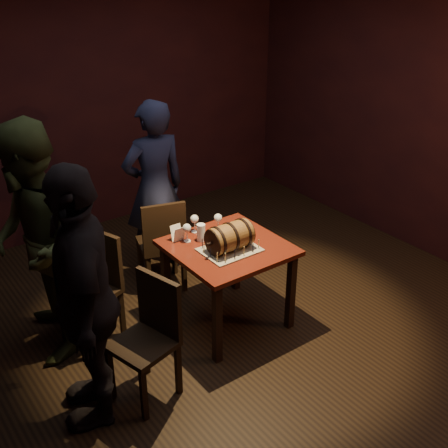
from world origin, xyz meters
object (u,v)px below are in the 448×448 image
object	(u,v)px
wine_glass_right	(218,219)
pint_of_ale	(201,233)
wine_glass_mid	(194,220)
chair_left_rear	(96,281)
pub_table	(228,257)
barrel_cake	(230,237)
wine_glass_left	(187,229)
person_left_rear	(35,245)
chair_left_front	(150,331)
person_back	(154,189)
person_left_front	(84,298)
chair_back	(162,241)

from	to	relation	value
wine_glass_right	pint_of_ale	xyz separation A→B (m)	(-0.22, -0.06, -0.05)
wine_glass_mid	chair_left_rear	bearing A→B (deg)	172.08
pub_table	barrel_cake	bearing A→B (deg)	-115.52
wine_glass_left	person_left_rear	distance (m)	1.19
wine_glass_right	chair_left_front	size ratio (longest dim) A/B	0.17
person_back	chair_left_front	bearing A→B (deg)	63.43
pint_of_ale	chair_left_rear	size ratio (longest dim) A/B	0.16
wine_glass_mid	chair_left_rear	xyz separation A→B (m)	(-0.89, 0.12, -0.34)
chair_left_front	person_left_front	bearing A→B (deg)	170.74
wine_glass_mid	chair_left_front	xyz separation A→B (m)	(-0.86, -0.72, -0.34)
pub_table	wine_glass_mid	xyz separation A→B (m)	(-0.08, 0.36, 0.23)
pint_of_ale	person_left_front	size ratio (longest dim) A/B	0.08
wine_glass_left	chair_left_front	size ratio (longest dim) A/B	0.17
pub_table	barrel_cake	size ratio (longest dim) A/B	2.23
wine_glass_right	chair_back	bearing A→B (deg)	118.49
chair_left_front	person_back	distance (m)	1.81
chair_left_rear	person_left_rear	xyz separation A→B (m)	(-0.41, 0.07, 0.43)
chair_back	pub_table	bearing A→B (deg)	-76.64
wine_glass_mid	person_left_rear	distance (m)	1.31
wine_glass_left	chair_back	size ratio (longest dim) A/B	0.17
wine_glass_right	person_back	world-z (taller)	person_back
chair_left_front	wine_glass_mid	bearing A→B (deg)	39.98
chair_back	person_left_front	distance (m)	1.63
person_left_front	wine_glass_right	bearing A→B (deg)	133.38
person_left_rear	barrel_cake	bearing A→B (deg)	79.46
pub_table	chair_left_rear	xyz separation A→B (m)	(-0.97, 0.48, -0.12)
wine_glass_left	chair_left_front	xyz separation A→B (m)	(-0.71, -0.61, -0.35)
chair_left_front	barrel_cake	bearing A→B (deg)	17.14
barrel_cake	pint_of_ale	size ratio (longest dim) A/B	2.70
chair_left_rear	person_left_rear	size ratio (longest dim) A/B	0.49
pub_table	barrel_cake	xyz separation A→B (m)	(-0.04, -0.08, 0.23)
chair_left_rear	barrel_cake	bearing A→B (deg)	-31.18
chair_left_rear	person_left_front	bearing A→B (deg)	-116.65
barrel_cake	person_left_rear	distance (m)	1.49
barrel_cake	person_left_front	xyz separation A→B (m)	(-1.32, -0.21, 0.05)
person_back	barrel_cake	bearing A→B (deg)	93.82
wine_glass_left	person_left_front	size ratio (longest dim) A/B	0.09
pint_of_ale	person_left_rear	xyz separation A→B (m)	(-1.25, 0.36, 0.13)
wine_glass_right	person_left_rear	xyz separation A→B (m)	(-1.47, 0.30, 0.08)
chair_left_front	wine_glass_left	bearing A→B (deg)	40.71
wine_glass_left	wine_glass_mid	xyz separation A→B (m)	(0.15, 0.11, -0.00)
barrel_cake	chair_back	size ratio (longest dim) A/B	0.43
person_back	person_left_rear	distance (m)	1.49
pint_of_ale	chair_left_rear	distance (m)	0.94
barrel_cake	person_back	distance (m)	1.24
pint_of_ale	chair_back	world-z (taller)	chair_back
barrel_cake	person_left_front	world-z (taller)	person_left_front
barrel_cake	person_back	world-z (taller)	person_back
person_back	person_left_front	size ratio (longest dim) A/B	0.93
pub_table	chair_left_rear	size ratio (longest dim) A/B	0.97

